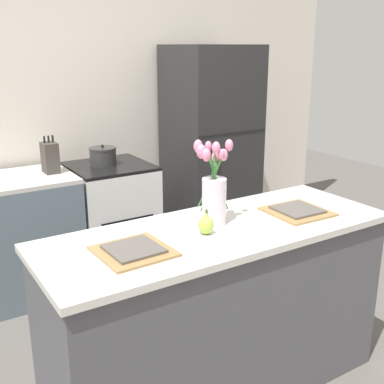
{
  "coord_description": "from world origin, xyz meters",
  "views": [
    {
      "loc": [
        -1.3,
        -1.79,
        1.79
      ],
      "look_at": [
        0.0,
        0.25,
        1.05
      ],
      "focal_mm": 45.0,
      "sensor_mm": 36.0,
      "label": 1
    }
  ],
  "objects": [
    {
      "name": "cooking_pot",
      "position": [
        0.06,
        1.62,
        0.97
      ],
      "size": [
        0.21,
        0.21,
        0.16
      ],
      "color": "#2D2D2D",
      "rests_on": "stove_range"
    },
    {
      "name": "knife_block",
      "position": [
        -0.35,
        1.6,
        1.01
      ],
      "size": [
        0.1,
        0.14,
        0.27
      ],
      "color": "#3D3833",
      "rests_on": "back_counter"
    },
    {
      "name": "back_wall",
      "position": [
        0.0,
        2.0,
        1.35
      ],
      "size": [
        5.2,
        0.08,
        2.7
      ],
      "color": "silver",
      "rests_on": "ground_plane"
    },
    {
      "name": "plate_setting_left",
      "position": [
        -0.48,
        -0.04,
        0.94
      ],
      "size": [
        0.32,
        0.32,
        0.02
      ],
      "color": "olive",
      "rests_on": "kitchen_island"
    },
    {
      "name": "plate_setting_right",
      "position": [
        0.48,
        -0.04,
        0.94
      ],
      "size": [
        0.32,
        0.32,
        0.02
      ],
      "color": "olive",
      "rests_on": "kitchen_island"
    },
    {
      "name": "flower_vase",
      "position": [
        0.01,
        0.07,
        1.1
      ],
      "size": [
        0.18,
        0.16,
        0.42
      ],
      "color": "silver",
      "rests_on": "kitchen_island"
    },
    {
      "name": "pear_figurine",
      "position": [
        -0.1,
        -0.03,
        0.98
      ],
      "size": [
        0.08,
        0.08,
        0.12
      ],
      "color": "#9EBC47",
      "rests_on": "kitchen_island"
    },
    {
      "name": "stove_range",
      "position": [
        0.1,
        1.6,
        0.45
      ],
      "size": [
        0.6,
        0.61,
        0.9
      ],
      "color": "silver",
      "rests_on": "ground_plane"
    },
    {
      "name": "refrigerator",
      "position": [
        1.05,
        1.6,
        0.9
      ],
      "size": [
        0.68,
        0.67,
        1.79
      ],
      "color": "black",
      "rests_on": "ground_plane"
    },
    {
      "name": "kitchen_island",
      "position": [
        0.0,
        0.0,
        0.47
      ],
      "size": [
        1.8,
        0.66,
        0.93
      ],
      "color": "#4C4C51",
      "rests_on": "ground_plane"
    }
  ]
}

